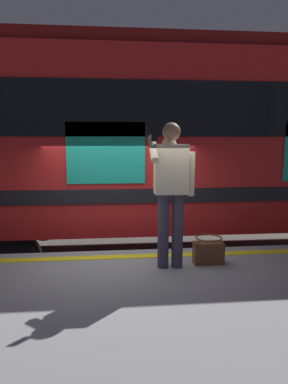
{
  "coord_description": "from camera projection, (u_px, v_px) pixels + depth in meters",
  "views": [
    {
      "loc": [
        0.18,
        4.92,
        2.59
      ],
      "look_at": [
        -0.29,
        0.3,
        1.9
      ],
      "focal_mm": 32.67,
      "sensor_mm": 36.0,
      "label": 1
    }
  ],
  "objects": [
    {
      "name": "ground_plane",
      "position": [
        123.0,
        314.0,
        5.24
      ],
      "size": [
        25.07,
        25.07,
        0.0
      ],
      "primitive_type": "plane",
      "color": "#4C4742"
    },
    {
      "name": "track_rail_far",
      "position": [
        118.0,
        247.0,
        8.26
      ],
      "size": [
        20.7,
        0.08,
        0.16
      ],
      "primitive_type": "cube",
      "color": "slate",
      "rests_on": "ground"
    },
    {
      "name": "safety_line",
      "position": [
        123.0,
        257.0,
        4.8
      ],
      "size": [
        15.6,
        0.16,
        0.01
      ],
      "primitive_type": "cube",
      "color": "yellow",
      "rests_on": "platform"
    },
    {
      "name": "platform",
      "position": [
        131.0,
        370.0,
        3.21
      ],
      "size": [
        15.92,
        3.99,
        1.0
      ],
      "primitive_type": "cube",
      "color": "gray",
      "rests_on": "ground"
    },
    {
      "name": "passenger",
      "position": [
        171.0,
        183.0,
        4.27
      ],
      "size": [
        0.57,
        0.55,
        1.8
      ],
      "color": "#383347",
      "rests_on": "platform"
    },
    {
      "name": "track_rail_near",
      "position": [
        120.0,
        269.0,
        6.84
      ],
      "size": [
        20.7,
        0.08,
        0.16
      ],
      "primitive_type": "cube",
      "color": "slate",
      "rests_on": "ground"
    },
    {
      "name": "handbag",
      "position": [
        208.0,
        251.0,
        4.53
      ],
      "size": [
        0.38,
        0.35,
        0.35
      ],
      "color": "#59331E",
      "rests_on": "platform"
    },
    {
      "name": "train_carriage",
      "position": [
        194.0,
        138.0,
        7.33
      ],
      "size": [
        10.51,
        3.07,
        4.21
      ],
      "color": "red",
      "rests_on": "ground"
    }
  ]
}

